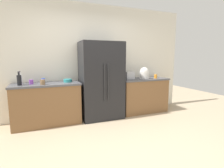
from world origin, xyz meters
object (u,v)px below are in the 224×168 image
Objects in this scene: toaster at (130,75)px; cup_a at (156,76)px; refrigerator at (101,81)px; bottle_b at (19,80)px; rice_cooker at (144,73)px; bottle_a at (20,79)px; cup_d at (43,82)px; cup_c at (31,82)px; bowl_a at (68,81)px; cup_b at (43,80)px.

cup_a is (0.70, -0.12, -0.04)m from toaster.
refrigerator reaches higher than toaster.
bottle_b is at bearing 179.40° from cup_a.
rice_cooker reaches higher than bottle_b.
refrigerator is 6.07× the size of rice_cooker.
cup_d is at bearing -26.51° from bottle_a.
cup_a is at bearing -12.39° from rice_cooker.
rice_cooker is 0.32m from cup_a.
refrigerator reaches higher than cup_d.
toaster is at bearing 4.84° from cup_d.
toaster reaches higher than cup_c.
toaster is 0.71m from cup_a.
toaster reaches higher than cup_d.
cup_c is (0.20, 0.09, -0.06)m from bottle_b.
bottle_a reaches higher than cup_a.
refrigerator is 6.55× the size of bottle_b.
bottle_b is (-2.85, -0.03, -0.03)m from rice_cooker.
bowl_a is (0.52, 0.20, -0.02)m from cup_d.
cup_d is 0.55m from bowl_a.
cup_d is (-2.04, -0.17, -0.04)m from toaster.
rice_cooker reaches higher than cup_b.
cup_a is 2.23m from bowl_a.
bottle_b is (-2.46, -0.09, 0.02)m from toaster.
rice_cooker is at bearing -2.35° from bowl_a.
toaster is 2.46m from bottle_b.
refrigerator is at bearing 5.64° from cup_d.
bottle_a is at bearing -167.54° from cup_b.
bottle_a is 2.64× the size of cup_d.
rice_cooker is at bearing -0.42° from refrigerator.
refrigerator is at bearing 177.05° from cup_a.
bottle_b reaches higher than bottle_a.
bottle_a is 0.12m from bottle_b.
bowl_a is (-1.52, 0.02, -0.06)m from toaster.
toaster is 1.21× the size of bowl_a.
cup_d is (-1.27, -0.13, 0.05)m from refrigerator.
rice_cooker is 1.08× the size of bottle_b.
refrigerator is at bearing -176.50° from toaster.
bottle_a reaches higher than bowl_a.
cup_a is at bearing -2.95° from refrigerator.
bottle_a is 0.99× the size of bottle_b.
bottle_b is 1.51× the size of bowl_a.
bottle_b is 0.23m from cup_c.
refrigerator is 18.43× the size of cup_b.
refrigerator is 1.70m from bottle_b.
cup_a is at bearing -2.33° from cup_c.
toaster is at bearing 2.08° from bottle_b.
refrigerator is 8.14× the size of toaster.
toaster is (0.77, 0.05, 0.09)m from refrigerator.
rice_cooker is at bearing 167.61° from cup_a.
bottle_b is at bearing -92.11° from bottle_a.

